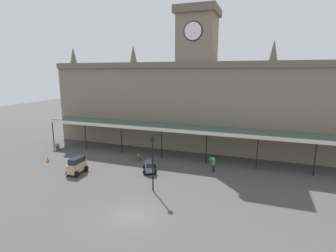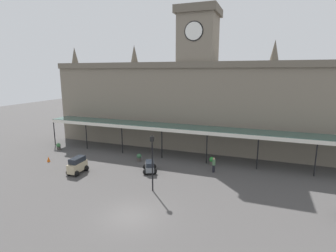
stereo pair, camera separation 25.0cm
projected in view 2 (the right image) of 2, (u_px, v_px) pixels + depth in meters
name	position (u px, v px, depth m)	size (l,w,h in m)	color
ground_plane	(131.00, 216.00, 20.19)	(140.00, 140.00, 0.00)	#464443
station_building	(197.00, 102.00, 37.11)	(43.25, 5.59, 19.17)	slate
entrance_canopy	(187.00, 128.00, 33.17)	(40.64, 3.26, 4.02)	#38564C
car_grey_estate	(150.00, 167.00, 28.89)	(2.12, 2.43, 1.27)	slate
car_beige_van	(77.00, 166.00, 28.54)	(1.66, 2.44, 1.77)	tan
pedestrian_near_entrance	(214.00, 164.00, 28.77)	(0.34, 0.38, 1.67)	black
victorian_lamppost	(152.00, 157.00, 23.74)	(0.30, 0.30, 5.34)	black
traffic_cone	(48.00, 159.00, 32.25)	(0.40, 0.40, 0.67)	orange
planter_forecourt_centre	(139.00, 157.00, 32.44)	(0.60, 0.60, 0.96)	#47423D
planter_near_kerb	(59.00, 146.00, 37.17)	(0.60, 0.60, 0.96)	#47423D
planter_by_canopy	(212.00, 161.00, 31.15)	(0.60, 0.60, 0.96)	#47423D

